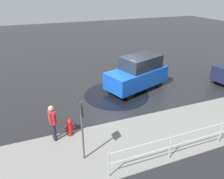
% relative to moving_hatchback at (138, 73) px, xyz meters
% --- Properties ---
extents(ground_plane, '(60.00, 60.00, 0.00)m').
position_rel_moving_hatchback_xyz_m(ground_plane, '(1.20, 0.36, -1.03)').
color(ground_plane, black).
extents(kerb_strip, '(24.00, 3.20, 0.04)m').
position_rel_moving_hatchback_xyz_m(kerb_strip, '(1.20, 4.56, -1.01)').
color(kerb_strip, slate).
rests_on(kerb_strip, ground).
extents(moving_hatchback, '(4.24, 2.86, 2.06)m').
position_rel_moving_hatchback_xyz_m(moving_hatchback, '(0.00, 0.00, 0.00)').
color(moving_hatchback, blue).
rests_on(moving_hatchback, ground).
extents(fire_hydrant, '(0.42, 0.31, 0.80)m').
position_rel_moving_hatchback_xyz_m(fire_hydrant, '(4.84, 3.19, -0.63)').
color(fire_hydrant, red).
rests_on(fire_hydrant, ground).
extents(pedestrian, '(0.29, 0.57, 1.62)m').
position_rel_moving_hatchback_xyz_m(pedestrian, '(5.51, 3.29, -0.07)').
color(pedestrian, '#B2262D').
rests_on(pedestrian, ground).
extents(metal_railing, '(7.13, 0.04, 1.05)m').
position_rel_moving_hatchback_xyz_m(metal_railing, '(0.58, 5.95, -0.30)').
color(metal_railing, '#B7BABF').
rests_on(metal_railing, ground).
extents(sign_post, '(0.07, 0.44, 2.40)m').
position_rel_moving_hatchback_xyz_m(sign_post, '(4.67, 4.81, 0.55)').
color(sign_post, '#4C4C51').
rests_on(sign_post, ground).
extents(puddle_patch, '(3.82, 3.82, 0.01)m').
position_rel_moving_hatchback_xyz_m(puddle_patch, '(1.52, 0.32, -1.02)').
color(puddle_patch, black).
rests_on(puddle_patch, ground).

